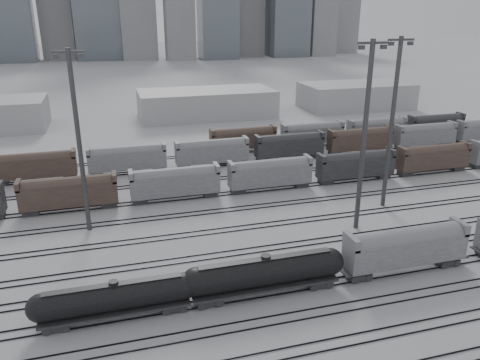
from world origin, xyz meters
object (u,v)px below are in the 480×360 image
object	(u,v)px
tank_car_a	(115,298)
light_mast_c	(364,134)
tank_car_b	(265,273)
hopper_car_a	(406,246)

from	to	relation	value
tank_car_a	light_mast_c	world-z (taller)	light_mast_c
tank_car_b	hopper_car_a	distance (m)	18.02
tank_car_a	tank_car_b	size ratio (longest dim) A/B	0.91
tank_car_a	tank_car_b	distance (m)	16.42
hopper_car_a	light_mast_c	world-z (taller)	light_mast_c
tank_car_b	hopper_car_a	bearing A→B (deg)	0.00
tank_car_a	hopper_car_a	size ratio (longest dim) A/B	1.10
tank_car_a	tank_car_b	bearing A→B (deg)	0.00
light_mast_c	hopper_car_a	bearing A→B (deg)	-92.50
hopper_car_a	light_mast_c	bearing A→B (deg)	87.50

